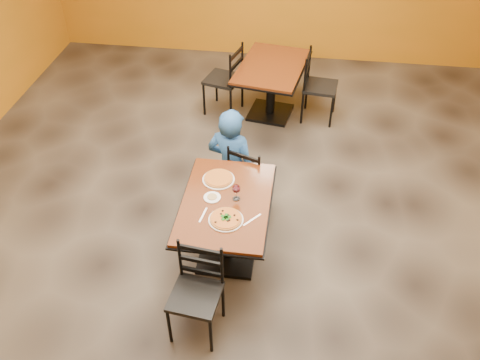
# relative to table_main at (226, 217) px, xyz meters

# --- Properties ---
(floor) EXTENTS (7.00, 8.00, 0.01)m
(floor) POSITION_rel_table_main_xyz_m (0.00, 0.50, -0.56)
(floor) COLOR black
(floor) RESTS_ON ground
(table_main) EXTENTS (0.83, 1.23, 0.75)m
(table_main) POSITION_rel_table_main_xyz_m (0.00, 0.00, 0.00)
(table_main) COLOR #63240F
(table_main) RESTS_ON floor
(table_second) EXTENTS (1.03, 1.36, 0.75)m
(table_second) POSITION_rel_table_main_xyz_m (0.18, 2.69, 0.00)
(table_second) COLOR #63240F
(table_second) RESTS_ON floor
(chair_main_near) EXTENTS (0.45, 0.45, 0.89)m
(chair_main_near) POSITION_rel_table_main_xyz_m (-0.12, -0.86, -0.11)
(chair_main_near) COLOR black
(chair_main_near) RESTS_ON floor
(chair_main_far) EXTENTS (0.49, 0.49, 0.85)m
(chair_main_far) POSITION_rel_table_main_xyz_m (0.13, 0.80, -0.13)
(chair_main_far) COLOR black
(chair_main_far) RESTS_ON floor
(chair_second_left) EXTENTS (0.54, 0.54, 0.98)m
(chair_second_left) POSITION_rel_table_main_xyz_m (-0.48, 2.69, -0.07)
(chair_second_left) COLOR black
(chair_second_left) RESTS_ON floor
(chair_second_right) EXTENTS (0.48, 0.48, 0.96)m
(chair_second_right) POSITION_rel_table_main_xyz_m (0.83, 2.69, -0.08)
(chair_second_right) COLOR black
(chair_second_right) RESTS_ON floor
(diner) EXTENTS (0.63, 0.50, 1.08)m
(diner) POSITION_rel_table_main_xyz_m (-0.11, 1.01, -0.01)
(diner) COLOR navy
(diner) RESTS_ON floor
(plate_main) EXTENTS (0.31, 0.31, 0.01)m
(plate_main) POSITION_rel_table_main_xyz_m (0.04, -0.24, 0.20)
(plate_main) COLOR white
(plate_main) RESTS_ON table_main
(pizza_main) EXTENTS (0.28, 0.28, 0.02)m
(pizza_main) POSITION_rel_table_main_xyz_m (0.04, -0.24, 0.21)
(pizza_main) COLOR #99290B
(pizza_main) RESTS_ON plate_main
(plate_far) EXTENTS (0.31, 0.31, 0.01)m
(plate_far) POSITION_rel_table_main_xyz_m (-0.12, 0.29, 0.20)
(plate_far) COLOR white
(plate_far) RESTS_ON table_main
(pizza_far) EXTENTS (0.28, 0.28, 0.02)m
(pizza_far) POSITION_rel_table_main_xyz_m (-0.12, 0.29, 0.21)
(pizza_far) COLOR gold
(pizza_far) RESTS_ON plate_far
(side_plate) EXTENTS (0.16, 0.16, 0.01)m
(side_plate) POSITION_rel_table_main_xyz_m (-0.13, 0.03, 0.20)
(side_plate) COLOR white
(side_plate) RESTS_ON table_main
(dip) EXTENTS (0.09, 0.09, 0.01)m
(dip) POSITION_rel_table_main_xyz_m (-0.13, 0.03, 0.21)
(dip) COLOR #A58650
(dip) RESTS_ON side_plate
(wine_glass) EXTENTS (0.08, 0.08, 0.18)m
(wine_glass) POSITION_rel_table_main_xyz_m (0.09, 0.05, 0.28)
(wine_glass) COLOR white
(wine_glass) RESTS_ON table_main
(fork) EXTENTS (0.04, 0.19, 0.00)m
(fork) POSITION_rel_table_main_xyz_m (-0.17, -0.21, 0.20)
(fork) COLOR silver
(fork) RESTS_ON table_main
(knife) EXTENTS (0.14, 0.17, 0.00)m
(knife) POSITION_rel_table_main_xyz_m (0.27, -0.21, 0.20)
(knife) COLOR silver
(knife) RESTS_ON table_main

